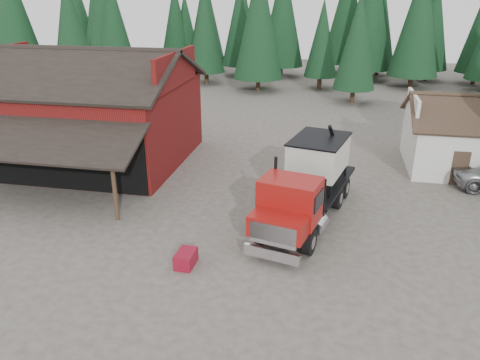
# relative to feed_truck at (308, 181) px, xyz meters

# --- Properties ---
(ground) EXTENTS (120.00, 120.00, 0.00)m
(ground) POSITION_rel_feed_truck_xyz_m (-3.35, -4.03, -1.97)
(ground) COLOR #4F473E
(ground) RESTS_ON ground
(red_barn) EXTENTS (12.80, 13.63, 7.18)m
(red_barn) POSITION_rel_feed_truck_xyz_m (-14.35, 5.88, 0.72)
(red_barn) COLOR maroon
(red_barn) RESTS_ON ground
(farmhouse) EXTENTS (8.60, 6.42, 4.65)m
(farmhouse) POSITION_rel_feed_truck_xyz_m (9.65, 8.97, -0.31)
(farmhouse) COLOR silver
(farmhouse) RESTS_ON ground
(conifer_backdrop) EXTENTS (76.00, 16.00, 16.00)m
(conifer_backdrop) POSITION_rel_feed_truck_xyz_m (-3.35, 37.97, -1.97)
(conifer_backdrop) COLOR black
(conifer_backdrop) RESTS_ON ground
(near_pine_a) EXTENTS (4.40, 4.40, 11.40)m
(near_pine_a) POSITION_rel_feed_truck_xyz_m (-25.35, 23.97, 4.42)
(near_pine_a) COLOR #382619
(near_pine_a) RESTS_ON ground
(near_pine_b) EXTENTS (3.96, 3.96, 10.40)m
(near_pine_b) POSITION_rel_feed_truck_xyz_m (2.65, 25.97, 3.92)
(near_pine_b) COLOR #382619
(near_pine_b) RESTS_ON ground
(near_pine_d) EXTENTS (5.28, 5.28, 13.40)m
(near_pine_d) POSITION_rel_feed_truck_xyz_m (-7.35, 29.97, 5.42)
(near_pine_d) COLOR #382619
(near_pine_d) RESTS_ON ground
(feed_truck) EXTENTS (4.56, 9.67, 4.22)m
(feed_truck) POSITION_rel_feed_truck_xyz_m (0.00, 0.00, 0.00)
(feed_truck) COLOR black
(feed_truck) RESTS_ON ground
(equip_box) EXTENTS (0.74, 1.12, 0.60)m
(equip_box) POSITION_rel_feed_truck_xyz_m (-4.48, -5.14, -1.67)
(equip_box) COLOR maroon
(equip_box) RESTS_ON ground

